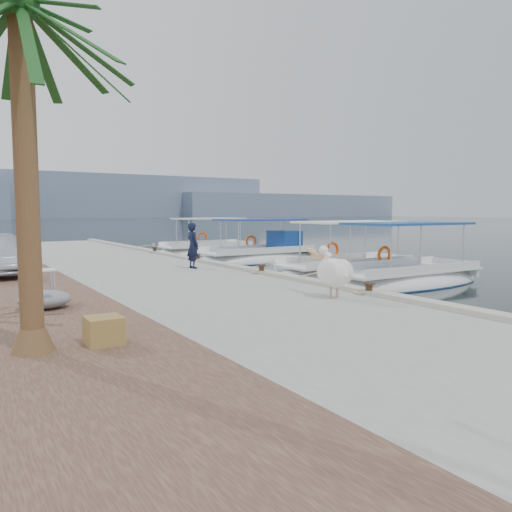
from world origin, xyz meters
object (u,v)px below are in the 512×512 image
at_px(pelican, 333,271).
at_px(date_palm, 19,6).
at_px(fishing_caique_b, 403,282).
at_px(fisherman, 193,246).
at_px(fishing_caique_c, 346,274).
at_px(fishing_caique_d, 260,258).
at_px(fishing_caique_e, 206,253).

distance_m(pelican, date_palm, 8.30).
xyz_separation_m(fishing_caique_b, date_palm, (-12.57, -3.94, 5.40)).
bearing_deg(fisherman, pelican, 177.32).
distance_m(fishing_caique_c, fishing_caique_d, 6.87).
height_order(fishing_caique_b, pelican, fishing_caique_b).
xyz_separation_m(fishing_caique_b, fishing_caique_c, (-0.11, 2.84, 0.00)).
bearing_deg(fishing_caique_e, fisherman, -118.89).
relative_size(fishing_caique_e, pelican, 4.18).
distance_m(fishing_caique_d, fisherman, 7.78).
height_order(fishing_caique_b, fishing_caique_d, same).
bearing_deg(fisherman, fishing_caique_d, -55.49).
xyz_separation_m(fishing_caique_c, date_palm, (-12.47, -6.78, 5.40)).
xyz_separation_m(fishing_caique_b, fishing_caique_e, (-0.28, 14.93, 0.00)).
bearing_deg(fishing_caique_d, fisherman, -141.38).
xyz_separation_m(fishing_caique_e, fisherman, (-5.54, -10.03, 1.22)).
bearing_deg(fishing_caique_e, fishing_caique_c, -89.19).
bearing_deg(fishing_caique_d, fishing_caique_b, -91.16).
height_order(fishing_caique_e, pelican, fishing_caique_e).
bearing_deg(pelican, date_palm, -170.30).
bearing_deg(pelican, fishing_caique_c, 45.38).
relative_size(fishing_caique_d, pelican, 4.63).
relative_size(fishing_caique_c, fishing_caique_d, 0.95).
relative_size(fishing_caique_c, fishing_caique_e, 1.05).
relative_size(fisherman, date_palm, 0.28).
bearing_deg(fishing_caique_e, fishing_caique_d, -84.84).
distance_m(pelican, fisherman, 7.66).
bearing_deg(fishing_caique_b, date_palm, -162.60).
bearing_deg(fishing_caique_e, fishing_caique_b, -88.94).
bearing_deg(fishing_caique_c, fisherman, 160.13).
bearing_deg(fishing_caique_b, fishing_caique_d, 88.84).
relative_size(pelican, date_palm, 0.27).
bearing_deg(fishing_caique_c, pelican, -134.62).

